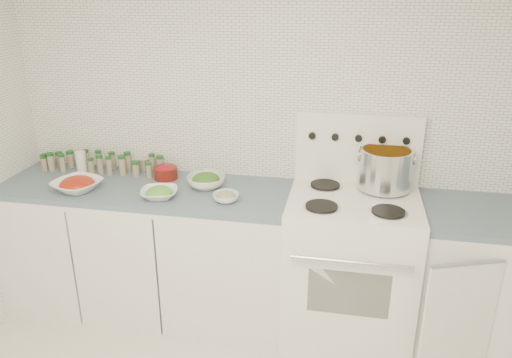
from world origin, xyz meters
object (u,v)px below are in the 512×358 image
stove (350,263)px  bowl_snowpea (159,193)px  stock_pot (385,167)px  bowl_tomato (77,185)px

stove → bowl_snowpea: size_ratio=5.27×
stock_pot → bowl_tomato: stock_pot is taller
stock_pot → bowl_tomato: bearing=-170.8°
stove → bowl_tomato: bearing=-175.4°
stove → bowl_tomato: (-1.68, -0.14, 0.44)m
stock_pot → bowl_tomato: (-1.85, -0.30, -0.14)m
bowl_tomato → bowl_snowpea: 0.54m
bowl_snowpea → stove: bearing=7.1°
stock_pot → bowl_tomato: size_ratio=0.96×
bowl_tomato → bowl_snowpea: bearing=-0.6°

